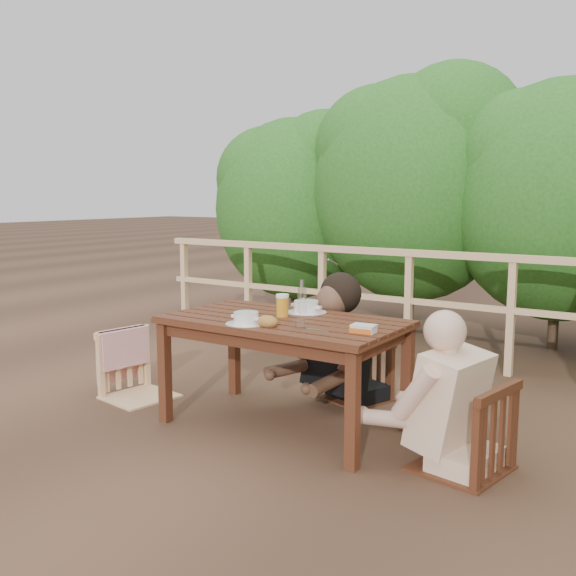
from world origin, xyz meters
The scene contains 16 objects.
ground centered at (0.00, 0.00, 0.00)m, with size 60.00×60.00×0.00m, color brown.
table centered at (0.00, 0.00, 0.35)m, with size 1.51×0.85×0.70m, color #401E11.
chair_left centered at (-1.21, -0.11, 0.46)m, with size 0.46×0.46×0.93m, color tan.
chair_far centered at (0.14, 0.74, 0.42)m, with size 0.42×0.42×0.84m, color #401E11.
chair_right centered at (1.19, -0.03, 0.47)m, with size 0.47×0.47×0.95m, color #401E11.
woman centered at (0.14, 0.76, 0.72)m, with size 0.58×0.72×1.44m, color black, non-canonical shape.
diner_right centered at (1.22, -0.03, 0.71)m, with size 0.58×0.71×1.43m, color beige, non-canonical shape.
railing centered at (0.00, 2.00, 0.51)m, with size 5.60×0.10×1.01m, color tan.
hedge_row centered at (0.40, 3.20, 1.90)m, with size 6.60×1.60×3.80m, color #225119, non-canonical shape.
soup_near centered at (-0.10, -0.26, 0.74)m, with size 0.26×0.26×0.09m, color white.
soup_far centered at (0.00, 0.27, 0.74)m, with size 0.27×0.27×0.09m, color white.
bread_roll centered at (0.06, -0.26, 0.74)m, with size 0.14×0.10×0.08m, color #966222.
beer_glass centered at (-0.04, 0.05, 0.78)m, with size 0.08×0.08×0.16m, color orange.
bottle centered at (0.02, 0.18, 0.82)m, with size 0.06×0.06×0.24m, color white.
tumbler centered at (0.26, -0.21, 0.73)m, with size 0.06×0.06×0.07m, color silver.
butter_tub centered at (0.62, -0.10, 0.73)m, with size 0.14×0.10×0.06m, color white.
Camera 1 is at (2.26, -3.35, 1.49)m, focal length 40.27 mm.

